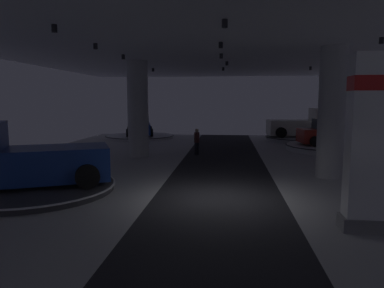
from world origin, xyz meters
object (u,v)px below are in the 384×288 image
Objects in this scene: brand_sign_pylon at (371,141)px; visitor_walking_near at (197,140)px; display_platform_deep_left at (140,136)px; display_platform_far_right at (331,147)px; display_platform_near_left at (33,188)px; pickup_truck_deep_right at (305,125)px; column_left at (138,110)px; pickup_truck_near_left at (22,160)px; column_right at (332,113)px; display_car_far_right at (331,133)px; display_car_deep_left at (140,127)px; display_platform_deep_right at (301,138)px.

brand_sign_pylon is 2.78× the size of visitor_walking_near.
brand_sign_pylon reaches higher than display_platform_deep_left.
display_platform_near_left is at bearing -138.76° from display_platform_far_right.
pickup_truck_deep_right is at bearing 53.30° from display_platform_near_left.
column_left reaches higher than visitor_walking_near.
column_left is at bearing 75.86° from pickup_truck_near_left.
visitor_walking_near is at bearing -133.64° from pickup_truck_deep_right.
pickup_truck_near_left is (-0.29, -0.13, 1.04)m from display_platform_near_left.
column_left is 1.24× the size of brand_sign_pylon.
column_right is 12.16m from display_platform_near_left.
column_left is 1.01× the size of pickup_truck_deep_right.
brand_sign_pylon is 11.16m from pickup_truck_near_left.
column_right is 0.95× the size of display_platform_near_left.
column_right is 1.24× the size of brand_sign_pylon.
display_platform_far_right is at bearing 40.95° from pickup_truck_near_left.
pickup_truck_deep_right reaches higher than display_platform_far_right.
display_platform_near_left is at bearing -87.68° from display_platform_deep_left.
display_platform_near_left is at bearing 165.22° from brand_sign_pylon.
column_left is 13.97m from brand_sign_pylon.
display_platform_deep_left is 1.04× the size of pickup_truck_near_left.
display_car_far_right is 9.07m from visitor_walking_near.
display_platform_far_right is at bearing 41.24° from display_platform_near_left.
column_left reaches higher than brand_sign_pylon.
column_right is 12.30m from pickup_truck_near_left.
column_right is 8.57m from visitor_walking_near.
display_car_far_right is at bearing 74.09° from column_right.
visitor_walking_near is at bearing 114.18° from brand_sign_pylon.
display_platform_near_left reaches higher than display_platform_deep_left.
display_car_deep_left is at bearing 103.88° from column_left.
pickup_truck_near_left is at bearing -139.00° from display_car_far_right.
display_car_deep_left is 10.90m from visitor_walking_near.
display_car_far_right is (2.41, 8.44, -1.62)m from column_right.
display_car_far_right is at bearing 18.08° from column_left.
brand_sign_pylon is at bearing -97.54° from pickup_truck_deep_right.
display_platform_near_left is 10.57m from visitor_walking_near.
display_car_deep_left is 0.78× the size of display_platform_near_left.
column_right reaches higher than pickup_truck_deep_right.
display_car_deep_left is at bearing 129.16° from column_right.
visitor_walking_near is (5.40, 9.36, -0.27)m from pickup_truck_near_left.
display_platform_near_left is (0.75, -18.45, 0.00)m from display_platform_deep_left.
brand_sign_pylon reaches higher than display_car_deep_left.
display_platform_far_right is at bearing 73.90° from column_right.
column_left reaches higher than pickup_truck_near_left.
display_car_deep_left is 0.77× the size of display_platform_far_right.
column_right is 14.39m from display_platform_deep_right.
display_platform_deep_right is (11.09, 9.53, -2.57)m from column_left.
display_platform_deep_right is at bearing -3.20° from display_platform_deep_left.
display_platform_far_right is 9.12m from visitor_walking_near.
display_platform_deep_left is at bearing 103.88° from column_left.
pickup_truck_deep_right reaches higher than visitor_walking_near.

